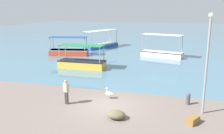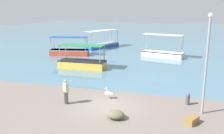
# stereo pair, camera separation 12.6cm
# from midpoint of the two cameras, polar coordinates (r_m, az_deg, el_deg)

# --- Properties ---
(ground) EXTENTS (120.00, 120.00, 0.00)m
(ground) POSITION_cam_midpoint_polar(r_m,az_deg,el_deg) (16.69, -0.94, -8.85)
(ground) COLOR slate
(harbor_water) EXTENTS (110.00, 90.00, 0.00)m
(harbor_water) POSITION_cam_midpoint_polar(r_m,az_deg,el_deg) (63.25, 11.82, 7.44)
(harbor_water) COLOR slate
(harbor_water) RESTS_ON ground
(fishing_boat_outer) EXTENTS (5.60, 2.77, 2.95)m
(fishing_boat_outer) POSITION_cam_midpoint_polar(r_m,az_deg,el_deg) (33.20, 11.53, 3.17)
(fishing_boat_outer) COLOR white
(fishing_boat_outer) RESTS_ON harbor_water
(fishing_boat_near_left) EXTENTS (5.00, 1.86, 2.51)m
(fishing_boat_near_left) POSITION_cam_midpoint_polar(r_m,az_deg,el_deg) (26.77, -6.67, 0.94)
(fishing_boat_near_left) COLOR gold
(fishing_boat_near_left) RESTS_ON harbor_water
(fishing_boat_far_left) EXTENTS (4.31, 6.74, 2.75)m
(fishing_boat_far_left) POSITION_cam_midpoint_polar(r_m,az_deg,el_deg) (40.45, -2.20, 5.18)
(fishing_boat_far_left) COLOR blue
(fishing_boat_far_left) RESTS_ON harbor_water
(fishing_boat_near_right) EXTENTS (5.42, 2.65, 2.48)m
(fishing_boat_near_right) POSITION_cam_midpoint_polar(r_m,az_deg,el_deg) (34.33, -9.60, 3.56)
(fishing_boat_near_right) COLOR #D1442C
(fishing_boat_near_right) RESTS_ON harbor_water
(pelican) EXTENTS (0.80, 0.30, 0.80)m
(pelican) POSITION_cam_midpoint_polar(r_m,az_deg,el_deg) (17.81, -0.59, -6.09)
(pelican) COLOR #E0997A
(pelican) RESTS_ON ground
(lamp_post) EXTENTS (0.28, 0.28, 6.05)m
(lamp_post) POSITION_cam_midpoint_polar(r_m,az_deg,el_deg) (15.57, 21.05, 1.64)
(lamp_post) COLOR gray
(lamp_post) RESTS_ON ground
(mooring_bollard) EXTENTS (0.28, 0.28, 0.80)m
(mooring_bollard) POSITION_cam_midpoint_polar(r_m,az_deg,el_deg) (17.50, 17.14, -6.90)
(mooring_bollard) COLOR #47474C
(mooring_bollard) RESTS_ON ground
(fisherman_standing) EXTENTS (0.46, 0.38, 1.69)m
(fisherman_standing) POSITION_cam_midpoint_polar(r_m,az_deg,el_deg) (16.98, -10.30, -5.41)
(fisherman_standing) COLOR #423F3B
(fisherman_standing) RESTS_ON ground
(net_pile) EXTENTS (1.06, 0.90, 0.49)m
(net_pile) POSITION_cam_midpoint_polar(r_m,az_deg,el_deg) (14.81, 1.07, -10.84)
(net_pile) COLOR brown
(net_pile) RESTS_ON ground
(cargo_crate) EXTENTS (0.85, 1.01, 0.38)m
(cargo_crate) POSITION_cam_midpoint_polar(r_m,az_deg,el_deg) (14.95, 18.01, -11.52)
(cargo_crate) COLOR olive
(cargo_crate) RESTS_ON ground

